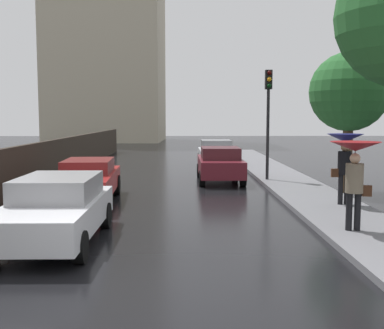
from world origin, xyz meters
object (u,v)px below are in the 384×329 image
pedestrian_with_umbrella_far (345,149)px  traffic_light (268,104)px  car_maroon_behind_camera (220,164)px  car_red_far_lane (88,180)px  car_silver_far_ahead (216,154)px  street_tree_mid (349,93)px  car_white_near_kerb (56,209)px  pedestrian_with_umbrella_near (355,161)px

pedestrian_with_umbrella_far → traffic_light: (-1.24, 5.50, 1.42)m
car_maroon_behind_camera → traffic_light: bearing=-11.9°
traffic_light → car_red_far_lane: bearing=-145.5°
car_silver_far_ahead → pedestrian_with_umbrella_far: size_ratio=2.14×
car_maroon_behind_camera → street_tree_mid: street_tree_mid is taller
car_maroon_behind_camera → car_red_far_lane: car_maroon_behind_camera is taller
car_maroon_behind_camera → car_white_near_kerb: bearing=-113.9°
car_red_far_lane → pedestrian_with_umbrella_far: pedestrian_with_umbrella_far is taller
car_white_near_kerb → car_silver_far_ahead: 15.46m
car_white_near_kerb → traffic_light: 11.13m
car_silver_far_ahead → pedestrian_with_umbrella_far: 11.70m
pedestrian_with_umbrella_far → traffic_light: bearing=-78.7°
car_silver_far_ahead → car_maroon_behind_camera: (-0.20, -5.40, -0.01)m
car_silver_far_ahead → traffic_light: bearing=-74.3°
car_silver_far_ahead → car_maroon_behind_camera: size_ratio=1.06×
car_white_near_kerb → pedestrian_with_umbrella_near: bearing=-176.5°
car_white_near_kerb → street_tree_mid: size_ratio=0.88×
car_maroon_behind_camera → traffic_light: traffic_light is taller
car_white_near_kerb → car_red_far_lane: 4.75m
car_white_near_kerb → car_maroon_behind_camera: 10.30m
pedestrian_with_umbrella_near → street_tree_mid: bearing=-99.4°
car_white_near_kerb → pedestrian_with_umbrella_far: (7.24, 3.55, 1.00)m
car_white_near_kerb → car_silver_far_ahead: size_ratio=0.99×
car_red_far_lane → traffic_light: (6.29, 4.32, 2.43)m
pedestrian_with_umbrella_far → street_tree_mid: 3.66m
pedestrian_with_umbrella_far → car_red_far_lane: bearing=-10.3°
pedestrian_with_umbrella_near → street_tree_mid: (1.94, 6.17, 1.78)m
traffic_light → car_maroon_behind_camera: bearing=168.4°
pedestrian_with_umbrella_near → traffic_light: bearing=-79.3°
pedestrian_with_umbrella_far → traffic_light: traffic_light is taller
pedestrian_with_umbrella_far → traffic_light: 5.81m
pedestrian_with_umbrella_near → traffic_light: 8.78m
car_white_near_kerb → pedestrian_with_umbrella_far: bearing=-154.0°
car_maroon_behind_camera → traffic_light: size_ratio=0.94×
car_silver_far_ahead → traffic_light: traffic_light is taller
car_red_far_lane → pedestrian_with_umbrella_near: (6.70, -4.34, 0.98)m
car_red_far_lane → street_tree_mid: (8.64, 1.84, 2.76)m
traffic_light → pedestrian_with_umbrella_near: bearing=-87.3°
car_silver_far_ahead → car_red_far_lane: bearing=-115.0°
car_red_far_lane → pedestrian_with_umbrella_far: (7.53, -1.18, 1.01)m
car_white_near_kerb → street_tree_mid: (8.35, 6.57, 2.74)m
car_red_far_lane → car_silver_far_ahead: bearing=-117.5°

